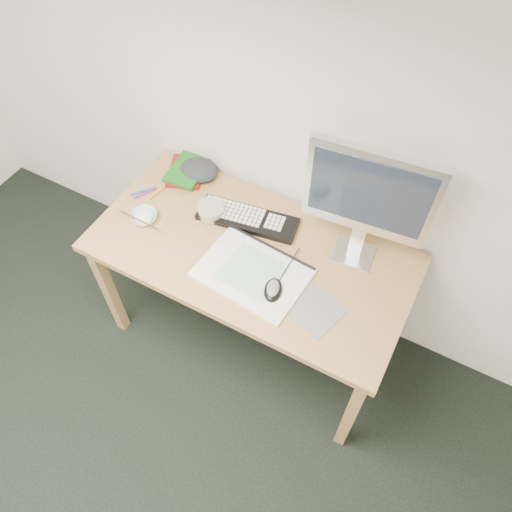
{
  "coord_description": "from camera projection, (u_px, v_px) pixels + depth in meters",
  "views": [
    {
      "loc": [
        0.91,
        0.3,
        2.47
      ],
      "look_at": [
        0.33,
        1.36,
        0.83
      ],
      "focal_mm": 35.0,
      "sensor_mm": 36.0,
      "label": 1
    }
  ],
  "objects": [
    {
      "name": "monitor",
      "position": [
        369.0,
        196.0,
        1.86
      ],
      "size": [
        0.49,
        0.17,
        0.57
      ],
      "rotation": [
        0.0,
        0.0,
        0.09
      ],
      "color": "silver",
      "rests_on": "desk"
    },
    {
      "name": "pencil_tan",
      "position": [
        262.0,
        254.0,
        2.14
      ],
      "size": [
        0.15,
        0.12,
        0.01
      ],
      "primitive_type": "cylinder",
      "rotation": [
        0.0,
        1.57,
        -0.67
      ],
      "color": "tan",
      "rests_on": "desk"
    },
    {
      "name": "sketchpad",
      "position": [
        253.0,
        273.0,
        2.08
      ],
      "size": [
        0.47,
        0.35,
        0.01
      ],
      "primitive_type": "cube",
      "rotation": [
        0.0,
        0.0,
        -0.09
      ],
      "color": "silver",
      "rests_on": "desk"
    },
    {
      "name": "marker_blue",
      "position": [
        143.0,
        191.0,
        2.36
      ],
      "size": [
        0.09,
        0.11,
        0.01
      ],
      "primitive_type": "cylinder",
      "rotation": [
        0.0,
        1.57,
        0.91
      ],
      "color": "#1F4BAB",
      "rests_on": "desk"
    },
    {
      "name": "pencil_pink",
      "position": [
        255.0,
        246.0,
        2.17
      ],
      "size": [
        0.17,
        0.01,
        0.01
      ],
      "primitive_type": "cylinder",
      "rotation": [
        0.0,
        1.57,
        0.03
      ],
      "color": "#D56A94",
      "rests_on": "desk"
    },
    {
      "name": "rice_bowl",
      "position": [
        144.0,
        217.0,
        2.25
      ],
      "size": [
        0.14,
        0.14,
        0.04
      ],
      "primitive_type": "imported",
      "rotation": [
        0.0,
        0.0,
        0.17
      ],
      "color": "white",
      "rests_on": "desk"
    },
    {
      "name": "book_red",
      "position": [
        186.0,
        172.0,
        2.43
      ],
      "size": [
        0.23,
        0.26,
        0.02
      ],
      "primitive_type": "cube",
      "rotation": [
        0.0,
        0.0,
        0.39
      ],
      "color": "maroon",
      "rests_on": "desk"
    },
    {
      "name": "fruit_tub",
      "position": [
        211.0,
        211.0,
        2.25
      ],
      "size": [
        0.15,
        0.15,
        0.06
      ],
      "primitive_type": "cylinder",
      "rotation": [
        0.0,
        0.0,
        -0.16
      ],
      "color": "#EBD053",
      "rests_on": "desk"
    },
    {
      "name": "marker_purple",
      "position": [
        145.0,
        193.0,
        2.35
      ],
      "size": [
        0.06,
        0.11,
        0.01
      ],
      "primitive_type": "cylinder",
      "rotation": [
        0.0,
        1.57,
        1.1
      ],
      "color": "#792381",
      "rests_on": "desk"
    },
    {
      "name": "cloth_lump",
      "position": [
        199.0,
        170.0,
        2.41
      ],
      "size": [
        0.17,
        0.15,
        0.07
      ],
      "primitive_type": "ellipsoid",
      "rotation": [
        0.0,
        0.0,
        0.13
      ],
      "color": "#292E32",
      "rests_on": "desk"
    },
    {
      "name": "book_green",
      "position": [
        188.0,
        170.0,
        2.41
      ],
      "size": [
        0.18,
        0.23,
        0.02
      ],
      "primitive_type": "cube",
      "rotation": [
        0.0,
        0.0,
        0.09
      ],
      "color": "#186219",
      "rests_on": "book_red"
    },
    {
      "name": "mousepad",
      "position": [
        314.0,
        309.0,
        1.98
      ],
      "size": [
        0.25,
        0.24,
        0.0
      ],
      "primitive_type": "cube",
      "rotation": [
        0.0,
        0.0,
        -0.29
      ],
      "color": "slate",
      "rests_on": "desk"
    },
    {
      "name": "mouse",
      "position": [
        273.0,
        288.0,
        2.0
      ],
      "size": [
        0.1,
        0.13,
        0.04
      ],
      "primitive_type": "ellipsoid",
      "rotation": [
        0.0,
        0.0,
        0.29
      ],
      "color": "black",
      "rests_on": "sketchpad"
    },
    {
      "name": "chopsticks",
      "position": [
        139.0,
        220.0,
        2.21
      ],
      "size": [
        0.23,
        0.03,
        0.02
      ],
      "primitive_type": "cylinder",
      "rotation": [
        0.0,
        1.57,
        -0.04
      ],
      "color": "silver",
      "rests_on": "rice_bowl"
    },
    {
      "name": "desk",
      "position": [
        251.0,
        262.0,
        2.22
      ],
      "size": [
        1.4,
        0.7,
        0.75
      ],
      "color": "#A5814B",
      "rests_on": "ground"
    },
    {
      "name": "pencil_black",
      "position": [
        267.0,
        252.0,
        2.15
      ],
      "size": [
        0.19,
        0.03,
        0.01
      ],
      "primitive_type": "cylinder",
      "rotation": [
        0.0,
        1.57,
        -0.13
      ],
      "color": "black",
      "rests_on": "desk"
    },
    {
      "name": "keyboard",
      "position": [
        248.0,
        219.0,
        2.25
      ],
      "size": [
        0.47,
        0.21,
        0.03
      ],
      "primitive_type": "cube",
      "rotation": [
        0.0,
        0.0,
        0.16
      ],
      "color": "black",
      "rests_on": "desk"
    },
    {
      "name": "marker_orange",
      "position": [
        159.0,
        191.0,
        2.36
      ],
      "size": [
        0.03,
        0.14,
        0.01
      ],
      "primitive_type": "cylinder",
      "rotation": [
        0.0,
        1.57,
        1.41
      ],
      "color": "orange",
      "rests_on": "desk"
    }
  ]
}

